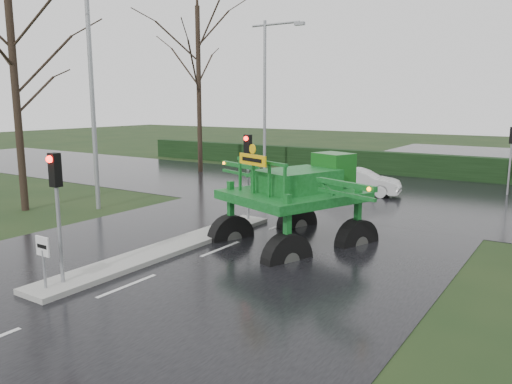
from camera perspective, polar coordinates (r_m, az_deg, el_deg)
The scene contains 15 objects.
ground at distance 13.72m, azimuth -14.46°, elevation -10.42°, with size 140.00×140.00×0.00m, color black.
road_main at distance 21.40m, azimuth 5.77°, elevation -2.67°, with size 14.00×80.00×0.02m, color black.
road_cross at distance 26.76m, azimuth 11.77°, elevation -0.23°, with size 80.00×12.00×0.02m, color black.
median_island at distance 16.56m, azimuth -9.79°, elevation -6.33°, with size 1.20×10.00×0.16m, color gray.
hedge_row at distance 34.14m, azimuth 16.84°, elevation 3.03°, with size 44.00×0.90×1.50m, color black.
keep_left_sign at distance 13.52m, azimuth -23.15°, elevation -6.52°, with size 0.50×0.07×1.35m.
traffic_signal_near at distance 13.45m, azimuth -21.87°, elevation 0.20°, with size 0.26×0.33×3.52m.
traffic_signal_mid at distance 19.51m, azimuth -0.94°, elevation 3.83°, with size 0.26×0.33×3.52m.
traffic_signal_far at distance 28.76m, azimuth 27.18°, elevation 4.77°, with size 0.26×0.33×3.52m.
street_light_left_near at distance 23.03m, azimuth -17.87°, elevation 12.80°, with size 3.85×0.30×10.00m.
street_light_left_far at distance 33.65m, azimuth 1.45°, elevation 12.31°, with size 3.85×0.30×10.00m.
tree_left_near at distance 24.17m, azimuth -25.90°, elevation 11.80°, with size 6.30×6.30×10.85m.
tree_left_far at distance 34.63m, azimuth -6.60°, elevation 14.11°, with size 7.70×7.70×13.26m.
crop_sprayer at distance 17.42m, azimuth -2.38°, elevation 1.24°, with size 7.31×5.74×4.32m.
white_sedan at distance 26.59m, azimuth 11.75°, elevation -0.31°, with size 1.43×4.09×1.35m, color silver.
Camera 1 is at (9.66, -8.50, 4.76)m, focal length 35.00 mm.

